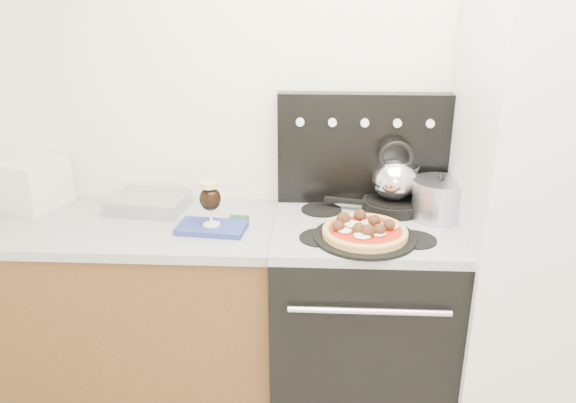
# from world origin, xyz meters

# --- Properties ---
(room_shell) EXTENTS (3.52, 3.01, 2.52)m
(room_shell) POSITION_xyz_m (0.00, 0.29, 1.25)
(room_shell) COLOR #B5AEA4
(room_shell) RESTS_ON ground
(base_cabinet) EXTENTS (1.45, 0.60, 0.86)m
(base_cabinet) POSITION_xyz_m (-1.02, 1.20, 0.43)
(base_cabinet) COLOR brown
(base_cabinet) RESTS_ON ground
(countertop) EXTENTS (1.48, 0.63, 0.04)m
(countertop) POSITION_xyz_m (-1.02, 1.20, 0.88)
(countertop) COLOR #A6A6A8
(countertop) RESTS_ON base_cabinet
(stove_body) EXTENTS (0.76, 0.65, 0.88)m
(stove_body) POSITION_xyz_m (0.08, 1.18, 0.44)
(stove_body) COLOR black
(stove_body) RESTS_ON ground
(cooktop) EXTENTS (0.76, 0.65, 0.04)m
(cooktop) POSITION_xyz_m (0.08, 1.18, 0.90)
(cooktop) COLOR #ADADB2
(cooktop) RESTS_ON stove_body
(backguard) EXTENTS (0.76, 0.08, 0.50)m
(backguard) POSITION_xyz_m (0.08, 1.45, 1.17)
(backguard) COLOR black
(backguard) RESTS_ON cooktop
(fridge) EXTENTS (0.64, 0.68, 1.90)m
(fridge) POSITION_xyz_m (0.78, 1.15, 0.95)
(fridge) COLOR silver
(fridge) RESTS_ON ground
(toaster_oven) EXTENTS (0.42, 0.36, 0.22)m
(toaster_oven) POSITION_xyz_m (-1.48, 1.39, 1.01)
(toaster_oven) COLOR silver
(toaster_oven) RESTS_ON countertop
(foil_sheet) EXTENTS (0.36, 0.28, 0.07)m
(foil_sheet) POSITION_xyz_m (-0.88, 1.34, 0.93)
(foil_sheet) COLOR silver
(foil_sheet) RESTS_ON countertop
(oven_mitt) EXTENTS (0.30, 0.19, 0.02)m
(oven_mitt) POSITION_xyz_m (-0.56, 1.13, 0.91)
(oven_mitt) COLOR navy
(oven_mitt) RESTS_ON countertop
(beer_glass) EXTENTS (0.09, 0.09, 0.19)m
(beer_glass) POSITION_xyz_m (-0.56, 1.13, 1.02)
(beer_glass) COLOR black
(beer_glass) RESTS_ON oven_mitt
(pizza_pan) EXTENTS (0.45, 0.45, 0.01)m
(pizza_pan) POSITION_xyz_m (0.07, 1.03, 0.93)
(pizza_pan) COLOR black
(pizza_pan) RESTS_ON cooktop
(pizza) EXTENTS (0.35, 0.35, 0.05)m
(pizza) POSITION_xyz_m (0.07, 1.03, 0.96)
(pizza) COLOR gold
(pizza) RESTS_ON pizza_pan
(skillet) EXTENTS (0.33, 0.33, 0.05)m
(skillet) POSITION_xyz_m (0.22, 1.35, 0.94)
(skillet) COLOR black
(skillet) RESTS_ON cooktop
(tea_kettle) EXTENTS (0.22, 0.22, 0.22)m
(tea_kettle) POSITION_xyz_m (0.22, 1.35, 1.08)
(tea_kettle) COLOR white
(tea_kettle) RESTS_ON skillet
(stock_pot) EXTENTS (0.25, 0.25, 0.16)m
(stock_pot) POSITION_xyz_m (0.40, 1.26, 1.00)
(stock_pot) COLOR silver
(stock_pot) RESTS_ON cooktop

